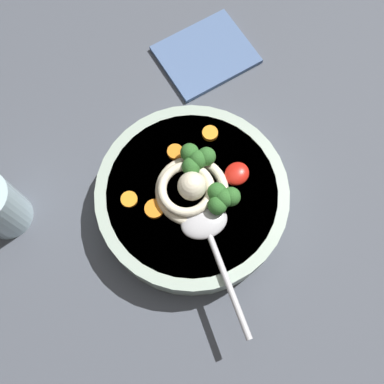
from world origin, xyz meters
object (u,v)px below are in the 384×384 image
object	(u,v)px
noodle_pile	(190,189)
soup_spoon	(208,232)
soup_bowl	(192,198)
folded_napkin	(206,55)

from	to	relation	value
noodle_pile	soup_spoon	world-z (taller)	noodle_pile
soup_bowl	soup_spoon	size ratio (longest dim) A/B	1.50
folded_napkin	noodle_pile	bearing A→B (deg)	38.87
noodle_pile	folded_napkin	size ratio (longest dim) A/B	0.75
soup_bowl	noodle_pile	world-z (taller)	noodle_pile
soup_spoon	folded_napkin	size ratio (longest dim) A/B	1.22
soup_bowl	folded_napkin	bearing A→B (deg)	-140.67
noodle_pile	folded_napkin	world-z (taller)	noodle_pile
soup_bowl	folded_napkin	size ratio (longest dim) A/B	1.83
soup_bowl	folded_napkin	distance (cm)	24.58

